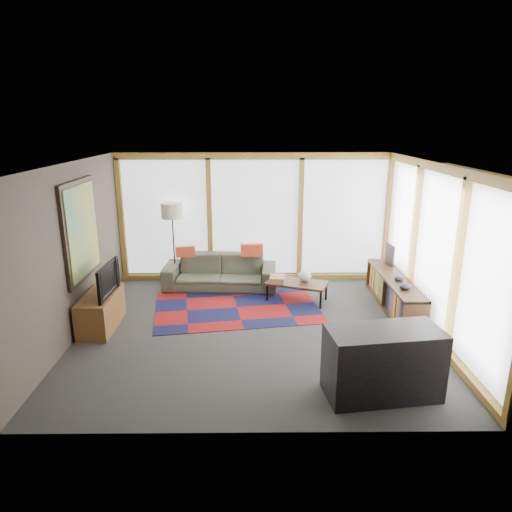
{
  "coord_description": "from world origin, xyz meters",
  "views": [
    {
      "loc": [
        -0.07,
        -6.61,
        3.16
      ],
      "look_at": [
        0.0,
        0.4,
        1.1
      ],
      "focal_mm": 32.0,
      "sensor_mm": 36.0,
      "label": 1
    }
  ],
  "objects_px": {
    "television": "(103,280)",
    "sofa": "(220,272)",
    "bookshelf": "(394,293)",
    "coffee_table": "(297,291)",
    "floor_lamp": "(174,245)",
    "tv_console": "(101,311)",
    "bar_counter": "(383,363)"
  },
  "relations": [
    {
      "from": "television",
      "to": "sofa",
      "type": "bearing_deg",
      "value": -40.03
    },
    {
      "from": "bookshelf",
      "to": "coffee_table",
      "type": "bearing_deg",
      "value": 167.6
    },
    {
      "from": "floor_lamp",
      "to": "tv_console",
      "type": "height_order",
      "value": "floor_lamp"
    },
    {
      "from": "sofa",
      "to": "television",
      "type": "bearing_deg",
      "value": -129.05
    },
    {
      "from": "sofa",
      "to": "bookshelf",
      "type": "bearing_deg",
      "value": -15.91
    },
    {
      "from": "bookshelf",
      "to": "television",
      "type": "distance_m",
      "value": 4.9
    },
    {
      "from": "sofa",
      "to": "bookshelf",
      "type": "height_order",
      "value": "sofa"
    },
    {
      "from": "television",
      "to": "bar_counter",
      "type": "distance_m",
      "value": 4.32
    },
    {
      "from": "floor_lamp",
      "to": "tv_console",
      "type": "xyz_separation_m",
      "value": [
        -0.86,
        -2.0,
        -0.55
      ]
    },
    {
      "from": "bookshelf",
      "to": "tv_console",
      "type": "relative_size",
      "value": 2.01
    },
    {
      "from": "floor_lamp",
      "to": "tv_console",
      "type": "distance_m",
      "value": 2.24
    },
    {
      "from": "floor_lamp",
      "to": "bookshelf",
      "type": "relative_size",
      "value": 0.74
    },
    {
      "from": "sofa",
      "to": "coffee_table",
      "type": "bearing_deg",
      "value": -23.05
    },
    {
      "from": "floor_lamp",
      "to": "tv_console",
      "type": "relative_size",
      "value": 1.49
    },
    {
      "from": "bar_counter",
      "to": "sofa",
      "type": "bearing_deg",
      "value": 112.33
    },
    {
      "from": "sofa",
      "to": "bar_counter",
      "type": "bearing_deg",
      "value": -56.61
    },
    {
      "from": "sofa",
      "to": "tv_console",
      "type": "height_order",
      "value": "sofa"
    },
    {
      "from": "coffee_table",
      "to": "bookshelf",
      "type": "xyz_separation_m",
      "value": [
        1.67,
        -0.37,
        0.1
      ]
    },
    {
      "from": "bookshelf",
      "to": "tv_console",
      "type": "distance_m",
      "value": 4.95
    },
    {
      "from": "television",
      "to": "bookshelf",
      "type": "bearing_deg",
      "value": -78.62
    },
    {
      "from": "coffee_table",
      "to": "television",
      "type": "xyz_separation_m",
      "value": [
        -3.14,
        -1.14,
        0.64
      ]
    },
    {
      "from": "floor_lamp",
      "to": "bookshelf",
      "type": "height_order",
      "value": "floor_lamp"
    },
    {
      "from": "coffee_table",
      "to": "tv_console",
      "type": "bearing_deg",
      "value": -160.82
    },
    {
      "from": "sofa",
      "to": "bar_counter",
      "type": "relative_size",
      "value": 1.64
    },
    {
      "from": "coffee_table",
      "to": "tv_console",
      "type": "xyz_separation_m",
      "value": [
        -3.22,
        -1.12,
        0.1
      ]
    },
    {
      "from": "sofa",
      "to": "bookshelf",
      "type": "xyz_separation_m",
      "value": [
        3.12,
        -1.08,
        -0.04
      ]
    },
    {
      "from": "floor_lamp",
      "to": "television",
      "type": "relative_size",
      "value": 1.88
    },
    {
      "from": "coffee_table",
      "to": "television",
      "type": "bearing_deg",
      "value": -160.05
    },
    {
      "from": "bookshelf",
      "to": "bar_counter",
      "type": "xyz_separation_m",
      "value": [
        -0.95,
        -2.66,
        0.14
      ]
    },
    {
      "from": "coffee_table",
      "to": "bookshelf",
      "type": "height_order",
      "value": "bookshelf"
    },
    {
      "from": "sofa",
      "to": "coffee_table",
      "type": "distance_m",
      "value": 1.62
    },
    {
      "from": "floor_lamp",
      "to": "sofa",
      "type": "bearing_deg",
      "value": -9.81
    }
  ]
}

